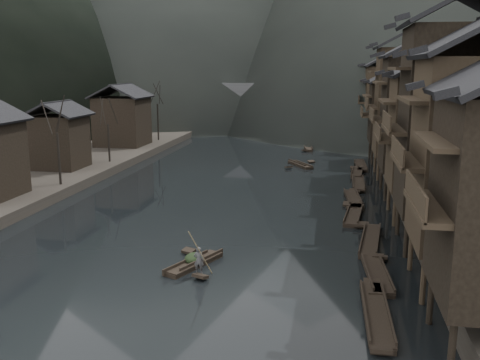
# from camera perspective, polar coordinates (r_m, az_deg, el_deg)

# --- Properties ---
(water) EXTENTS (300.00, 300.00, 0.00)m
(water) POSITION_cam_1_polar(r_m,az_deg,el_deg) (33.95, -6.82, -8.82)
(water) COLOR black
(water) RESTS_ON ground
(left_bank) EXTENTS (40.00, 200.00, 1.20)m
(left_bank) POSITION_cam_1_polar(r_m,az_deg,el_deg) (83.96, -22.06, 3.30)
(left_bank) COLOR #2D2823
(left_bank) RESTS_ON ground
(stilt_houses) EXTENTS (9.00, 67.60, 16.95)m
(stilt_houses) POSITION_cam_1_polar(r_m,az_deg,el_deg) (49.91, 19.29, 8.07)
(stilt_houses) COLOR black
(stilt_houses) RESTS_ON ground
(left_houses) EXTENTS (8.10, 53.20, 8.73)m
(left_houses) POSITION_cam_1_polar(r_m,az_deg,el_deg) (58.99, -20.59, 5.05)
(left_houses) COLOR black
(left_houses) RESTS_ON left_bank
(bare_trees) EXTENTS (3.93, 60.80, 7.86)m
(bare_trees) POSITION_cam_1_polar(r_m,az_deg,el_deg) (56.47, -18.01, 5.90)
(bare_trees) COLOR black
(bare_trees) RESTS_ON left_bank
(moored_sampans) EXTENTS (3.13, 48.31, 0.47)m
(moored_sampans) POSITION_cam_1_polar(r_m,az_deg,el_deg) (46.94, 12.82, -2.88)
(moored_sampans) COLOR black
(moored_sampans) RESTS_ON water
(midriver_boats) EXTENTS (3.53, 19.39, 0.44)m
(midriver_boats) POSITION_cam_1_polar(r_m,az_deg,el_deg) (73.35, 6.89, 2.64)
(midriver_boats) COLOR black
(midriver_boats) RESTS_ON water
(stone_bridge) EXTENTS (40.00, 6.00, 9.00)m
(stone_bridge) POSITION_cam_1_polar(r_m,az_deg,el_deg) (102.99, 4.82, 8.11)
(stone_bridge) COLOR #4C4C4F
(stone_bridge) RESTS_ON ground
(hero_sampan) EXTENTS (2.82, 4.92, 0.44)m
(hero_sampan) POSITION_cam_1_polar(r_m,az_deg,el_deg) (33.35, -4.91, -8.79)
(hero_sampan) COLOR black
(hero_sampan) RESTS_ON water
(cargo_heap) EXTENTS (1.10, 1.44, 0.66)m
(cargo_heap) POSITION_cam_1_polar(r_m,az_deg,el_deg) (33.37, -4.99, -7.75)
(cargo_heap) COLOR black
(cargo_heap) RESTS_ON hero_sampan
(boatman) EXTENTS (0.60, 0.40, 1.62)m
(boatman) POSITION_cam_1_polar(r_m,az_deg,el_deg) (31.36, -4.42, -8.13)
(boatman) COLOR #4C4C4E
(boatman) RESTS_ON hero_sampan
(bamboo_pole) EXTENTS (1.20, 1.71, 3.41)m
(bamboo_pole) POSITION_cam_1_polar(r_m,az_deg,el_deg) (30.54, -4.14, -3.72)
(bamboo_pole) COLOR #8C7A51
(bamboo_pole) RESTS_ON boatman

